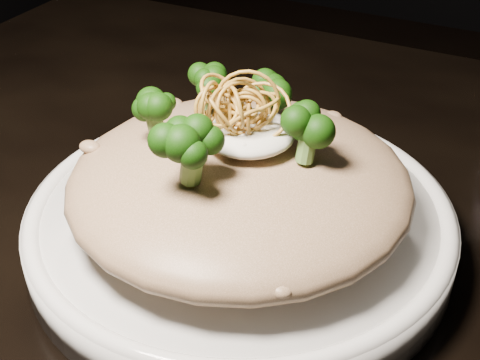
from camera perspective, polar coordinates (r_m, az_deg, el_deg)
name	(u,v)px	position (r m, az deg, el deg)	size (l,w,h in m)	color
table	(331,335)	(0.55, 7.76, -12.94)	(1.10, 0.80, 0.75)	black
plate	(240,224)	(0.49, 0.00, -3.78)	(0.31, 0.31, 0.03)	silver
risotto	(240,182)	(0.46, -0.04, -0.14)	(0.24, 0.24, 0.05)	brown
broccoli	(232,109)	(0.44, -0.65, 6.11)	(0.14, 0.14, 0.05)	black
cheese	(249,133)	(0.45, 0.76, 4.07)	(0.06, 0.06, 0.02)	silver
shallots	(236,97)	(0.43, -0.31, 7.08)	(0.06, 0.06, 0.04)	#935E1F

